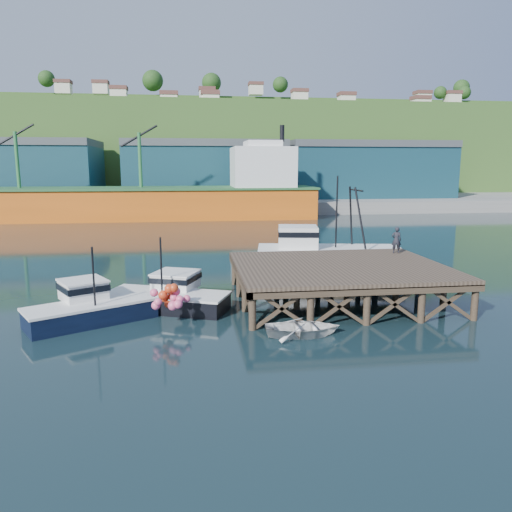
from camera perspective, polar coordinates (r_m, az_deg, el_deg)
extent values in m
plane|color=black|center=(28.74, -1.20, -5.43)|extent=(300.00, 300.00, 0.00)
cube|color=brown|center=(29.38, 9.51, -1.21)|extent=(12.00, 10.00, 0.25)
cube|color=#473828|center=(24.95, 12.76, -3.97)|extent=(12.00, 0.30, 0.35)
cylinder|color=#473828|center=(24.01, -0.41, -6.63)|extent=(0.36, 0.36, 2.60)
cylinder|color=#473828|center=(27.79, 23.70, -5.16)|extent=(0.36, 0.36, 2.60)
cylinder|color=#473828|center=(33.06, -2.47, -1.92)|extent=(0.36, 0.36, 2.60)
cylinder|color=#473828|center=(35.90, 15.97, -1.33)|extent=(0.36, 0.36, 2.60)
cube|color=gray|center=(97.77, -5.86, 6.25)|extent=(160.00, 40.00, 2.00)
cube|color=#173E4E|center=(97.85, -27.00, 8.43)|extent=(32.00, 16.00, 9.00)
cube|color=#173E4E|center=(92.55, -5.82, 9.44)|extent=(28.00, 16.00, 9.00)
cube|color=#173E4E|center=(98.24, 12.19, 9.31)|extent=(30.00, 16.00, 9.00)
cube|color=orange|center=(76.22, -14.42, 5.76)|extent=(55.00, 9.50, 4.40)
cube|color=#26592D|center=(76.08, -14.50, 7.49)|extent=(55.50, 10.00, 0.30)
cube|color=silver|center=(76.30, 0.71, 10.07)|extent=(9.00, 9.00, 6.00)
cube|color=silver|center=(76.36, 0.72, 12.55)|extent=(5.00, 7.00, 1.20)
cylinder|color=black|center=(76.94, 3.00, 13.79)|extent=(0.70, 0.70, 2.50)
cube|color=#2D511E|center=(127.57, -6.40, 11.67)|extent=(220.00, 50.00, 22.00)
cube|color=black|center=(26.46, -18.27, -6.27)|extent=(6.50, 4.98, 0.96)
cube|color=silver|center=(26.33, -18.34, -5.22)|extent=(6.64, 5.08, 0.13)
cube|color=silver|center=(27.25, -19.15, -3.75)|extent=(2.75, 2.75, 0.96)
cube|color=black|center=(27.20, -19.17, -3.32)|extent=(2.90, 2.90, 0.32)
cylinder|color=black|center=(25.41, -18.07, -2.33)|extent=(0.10, 0.10, 2.99)
cube|color=black|center=(27.80, -10.07, -5.17)|extent=(6.93, 4.69, 0.90)
cube|color=silver|center=(27.68, -10.10, -4.23)|extent=(7.07, 4.79, 0.12)
cube|color=silver|center=(28.62, -9.15, -2.84)|extent=(2.82, 2.82, 0.90)
cube|color=black|center=(28.57, -9.16, -2.45)|extent=(2.98, 2.98, 0.30)
cylinder|color=black|center=(26.76, -10.78, -1.28)|extent=(0.10, 0.10, 3.20)
sphere|color=#EF5885|center=(24.95, -10.83, -5.44)|extent=(0.42, 0.42, 0.42)
sphere|color=#EF5885|center=(25.05, -8.75, -4.84)|extent=(0.42, 0.42, 0.42)
sphere|color=red|center=(24.53, -9.72, -4.71)|extent=(0.42, 0.42, 0.42)
cube|color=tan|center=(37.49, 8.36, -0.49)|extent=(10.81, 5.25, 1.70)
cube|color=silver|center=(37.34, 8.39, 0.86)|extent=(11.03, 5.47, 0.14)
cube|color=silver|center=(36.64, 4.88, 2.02)|extent=(3.22, 3.07, 1.70)
cube|color=black|center=(36.58, 4.89, 2.61)|extent=(3.33, 3.18, 0.38)
cylinder|color=black|center=(37.15, 9.19, 4.68)|extent=(0.12, 0.12, 5.65)
imported|color=white|center=(23.48, 5.33, -8.18)|extent=(3.66, 2.73, 0.73)
imported|color=black|center=(33.89, 15.75, 1.77)|extent=(0.73, 0.59, 1.74)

